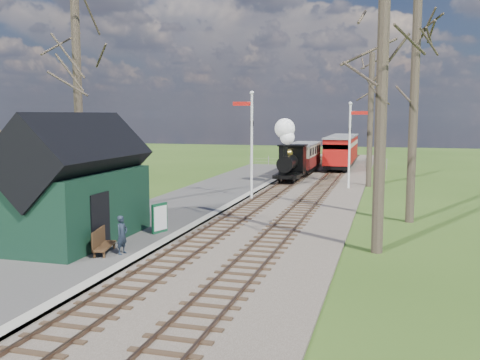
# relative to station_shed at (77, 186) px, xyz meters

# --- Properties ---
(ground) EXTENTS (140.00, 140.00, 0.00)m
(ground) POSITION_rel_station_shed_xyz_m (4.30, -4.00, -2.27)
(ground) COLOR #335019
(ground) RESTS_ON ground
(distant_hills) EXTENTS (114.40, 48.00, 22.02)m
(distant_hills) POSITION_rel_station_shed_xyz_m (5.70, 60.38, -18.47)
(distant_hills) COLOR #385B23
(distant_hills) RESTS_ON ground
(ballast_bed) EXTENTS (8.00, 60.00, 0.10)m
(ballast_bed) POSITION_rel_station_shed_xyz_m (5.60, 18.00, -2.22)
(ballast_bed) COLOR brown
(ballast_bed) RESTS_ON ground
(track_near) EXTENTS (1.60, 60.00, 0.15)m
(track_near) POSITION_rel_station_shed_xyz_m (4.30, 18.00, -2.17)
(track_near) COLOR brown
(track_near) RESTS_ON ground
(track_far) EXTENTS (1.60, 60.00, 0.15)m
(track_far) POSITION_rel_station_shed_xyz_m (6.90, 18.00, -2.17)
(track_far) COLOR brown
(track_far) RESTS_ON ground
(platform) EXTENTS (5.00, 44.00, 0.20)m
(platform) POSITION_rel_station_shed_xyz_m (0.80, 10.00, -2.17)
(platform) COLOR #474442
(platform) RESTS_ON ground
(coping_strip) EXTENTS (0.40, 44.00, 0.21)m
(coping_strip) POSITION_rel_station_shed_xyz_m (3.10, 10.00, -2.16)
(coping_strip) COLOR #B2AD9E
(coping_strip) RESTS_ON ground
(station_shed) EXTENTS (3.25, 6.30, 4.78)m
(station_shed) POSITION_rel_station_shed_xyz_m (0.00, 0.00, 0.00)
(station_shed) COLOR black
(station_shed) RESTS_ON platform
(semaphore_near) EXTENTS (1.22, 0.24, 6.22)m
(semaphore_near) POSITION_rel_station_shed_xyz_m (3.53, 12.00, 1.35)
(semaphore_near) COLOR silver
(semaphore_near) RESTS_ON ground
(semaphore_far) EXTENTS (1.22, 0.24, 5.72)m
(semaphore_far) POSITION_rel_station_shed_xyz_m (8.67, 18.00, 1.08)
(semaphore_far) COLOR silver
(semaphore_far) RESTS_ON ground
(bare_trees) EXTENTS (15.51, 22.39, 12.00)m
(bare_trees) POSITION_rel_station_shed_xyz_m (5.63, 6.10, 2.94)
(bare_trees) COLOR #382D23
(bare_trees) RESTS_ON ground
(fence_line) EXTENTS (12.60, 0.08, 1.00)m
(fence_line) POSITION_rel_station_shed_xyz_m (4.60, 32.00, -1.72)
(fence_line) COLOR slate
(fence_line) RESTS_ON ground
(locomotive) EXTENTS (1.78, 4.14, 4.44)m
(locomotive) POSITION_rel_station_shed_xyz_m (4.29, 20.09, -0.22)
(locomotive) COLOR black
(locomotive) RESTS_ON ground
(coach) EXTENTS (2.07, 7.10, 2.18)m
(coach) POSITION_rel_station_shed_xyz_m (4.30, 26.16, -0.76)
(coach) COLOR black
(coach) RESTS_ON ground
(red_carriage_a) EXTENTS (2.28, 5.65, 2.40)m
(red_carriage_a) POSITION_rel_station_shed_xyz_m (6.90, 29.33, -0.63)
(red_carriage_a) COLOR black
(red_carriage_a) RESTS_ON ground
(red_carriage_b) EXTENTS (2.28, 5.65, 2.40)m
(red_carriage_b) POSITION_rel_station_shed_xyz_m (6.90, 34.83, -0.63)
(red_carriage_b) COLOR black
(red_carriage_b) RESTS_ON ground
(sign_board) EXTENTS (0.36, 0.79, 1.19)m
(sign_board) POSITION_rel_station_shed_xyz_m (2.37, 2.06, -1.47)
(sign_board) COLOR #0E4226
(sign_board) RESTS_ON platform
(bench) EXTENTS (0.78, 1.54, 0.85)m
(bench) POSITION_rel_station_shed_xyz_m (1.78, -1.42, -1.67)
(bench) COLOR #3F2916
(bench) RESTS_ON platform
(person) EXTENTS (0.39, 0.53, 1.32)m
(person) POSITION_rel_station_shed_xyz_m (2.51, -1.32, -1.41)
(person) COLOR #1B2431
(person) RESTS_ON platform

